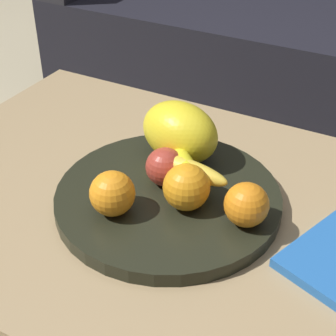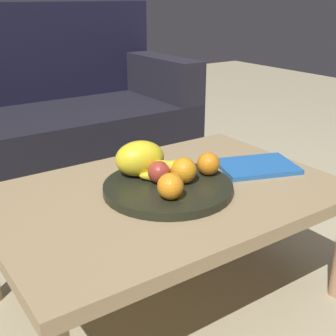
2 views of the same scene
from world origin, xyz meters
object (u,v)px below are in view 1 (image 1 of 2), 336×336
Objects in this scene: orange_front at (186,187)px; orange_right at (112,193)px; fruit_bowl at (168,198)px; melon_large_front at (180,132)px; banana_bunch at (183,173)px; coffee_table at (170,219)px; orange_left at (246,205)px; apple_front at (165,167)px; couch at (303,32)px.

orange_front is 0.12m from orange_right.
fruit_bowl is at bearing 58.88° from orange_right.
orange_front is at bearing -23.21° from fruit_bowl.
banana_bunch is at bearing -59.12° from melon_large_front.
orange_front reaches higher than coffee_table.
melon_large_front is (-0.03, 0.10, 0.12)m from coffee_table.
orange_left is (0.14, -0.02, 0.10)m from coffee_table.
orange_left is at bearing -33.48° from melon_large_front.
orange_left is 0.21m from orange_right.
fruit_bowl is 0.05m from apple_front.
coffee_table is 0.05m from fruit_bowl.
fruit_bowl is (0.09, -1.16, 0.10)m from couch.
orange_right reaches higher than apple_front.
melon_large_front is 0.19m from orange_right.
orange_front reaches higher than banana_bunch.
orange_left is at bearing 21.13° from orange_right.
apple_front is (0.04, 0.11, -0.00)m from orange_right.
couch is 10.10× the size of banana_bunch.
couch is at bearing 95.49° from banana_bunch.
melon_large_front is at bearing 107.11° from fruit_bowl.
orange_right is at bearing -118.75° from coffee_table.
melon_large_front reaches higher than orange_left.
apple_front is at bearing 129.16° from fruit_bowl.
fruit_bowl is 0.13m from melon_large_front.
melon_large_front is at bearing 120.88° from banana_bunch.
orange_right is (0.04, -1.24, 0.14)m from couch.
coffee_table is 6.12× the size of banana_bunch.
coffee_table is 13.36× the size of orange_front.
couch is 22.04× the size of orange_front.
couch is 4.40× the size of fruit_bowl.
orange_right is 1.10× the size of apple_front.
orange_front is 0.07m from apple_front.
orange_right is at bearing -96.08° from melon_large_front.
apple_front is at bearing -86.23° from couch.
banana_bunch is (0.07, 0.11, -0.01)m from orange_right.
couch is 25.26× the size of apple_front.
orange_front is at bearing -58.43° from melon_large_front.
couch is 1.20m from orange_left.
orange_front is at bearing -33.32° from apple_front.
orange_right is (-0.02, -0.19, -0.02)m from melon_large_front.
fruit_bowl is at bearing -72.89° from melon_large_front.
couch is 23.06× the size of orange_right.
melon_large_front is at bearing 108.68° from coffee_table.
orange_right is (-0.05, -0.10, 0.10)m from coffee_table.
melon_large_front is 0.15m from orange_front.
couch is 11.06× the size of melon_large_front.
fruit_bowl is 0.05m from banana_bunch.
orange_front reaches higher than orange_right.
coffee_table is 0.18m from orange_left.
apple_front is at bearing 146.68° from orange_front.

